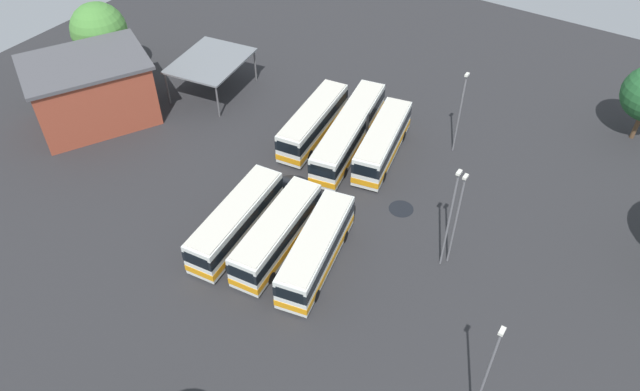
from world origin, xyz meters
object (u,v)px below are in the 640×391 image
(bus_row1_slot1, at_px, (277,233))
(bus_row0_slot0, at_px, (313,122))
(bus_row1_slot2, at_px, (317,249))
(depot_building, at_px, (91,90))
(bus_row0_slot1, at_px, (349,131))
(lamp_post_far_corner, at_px, (457,217))
(maintenance_shelter, at_px, (210,61))
(lamp_post_mid_lot, at_px, (450,217))
(tree_east_edge, at_px, (99,30))
(bus_row0_slot2, at_px, (383,142))
(lamp_post_by_building, at_px, (487,373))
(bus_row1_slot0, at_px, (236,221))
(lamp_post_near_entrance, at_px, (460,110))

(bus_row1_slot1, bearing_deg, bus_row0_slot0, -157.15)
(bus_row1_slot2, relative_size, depot_building, 0.74)
(bus_row0_slot1, relative_size, lamp_post_far_corner, 1.63)
(depot_building, height_order, maintenance_shelter, depot_building)
(lamp_post_mid_lot, height_order, tree_east_edge, lamp_post_mid_lot)
(bus_row0_slot2, height_order, lamp_post_by_building, lamp_post_by_building)
(bus_row0_slot2, height_order, depot_building, depot_building)
(bus_row0_slot0, distance_m, maintenance_shelter, 14.14)
(maintenance_shelter, height_order, lamp_post_mid_lot, lamp_post_mid_lot)
(maintenance_shelter, relative_size, lamp_post_far_corner, 1.06)
(bus_row1_slot2, distance_m, tree_east_edge, 37.29)
(bus_row0_slot2, bearing_deg, lamp_post_far_corner, 50.95)
(bus_row1_slot0, xyz_separation_m, bus_row1_slot2, (-0.94, 7.28, -0.00))
(lamp_post_mid_lot, bearing_deg, bus_row0_slot2, -131.79)
(lamp_post_by_building, xyz_separation_m, lamp_post_near_entrance, (-25.01, -12.31, -0.46))
(bus_row0_slot0, xyz_separation_m, bus_row1_slot2, (14.12, 9.68, -0.00))
(lamp_post_mid_lot, relative_size, lamp_post_far_corner, 1.07)
(maintenance_shelter, bearing_deg, bus_row0_slot1, 88.72)
(bus_row1_slot1, relative_size, lamp_post_far_corner, 1.21)
(lamp_post_far_corner, relative_size, tree_east_edge, 1.01)
(bus_row1_slot2, distance_m, maintenance_shelter, 28.12)
(bus_row0_slot2, relative_size, bus_row1_slot1, 1.02)
(bus_row0_slot0, height_order, lamp_post_by_building, lamp_post_by_building)
(bus_row1_slot0, height_order, bus_row1_slot1, same)
(depot_building, bearing_deg, bus_row0_slot2, 110.58)
(depot_building, bearing_deg, lamp_post_far_corner, 92.50)
(bus_row0_slot1, bearing_deg, bus_row0_slot2, 95.01)
(depot_building, xyz_separation_m, tree_east_edge, (-6.30, -5.06, 2.50))
(bus_row0_slot1, xyz_separation_m, bus_row0_slot2, (-0.31, 3.52, -0.00))
(lamp_post_far_corner, xyz_separation_m, tree_east_edge, (-4.60, -44.07, 0.99))
(bus_row0_slot1, relative_size, tree_east_edge, 1.64)
(bus_row0_slot1, height_order, lamp_post_by_building, lamp_post_by_building)
(tree_east_edge, bearing_deg, depot_building, 38.78)
(bus_row0_slot2, relative_size, lamp_post_mid_lot, 1.15)
(lamp_post_by_building, height_order, tree_east_edge, lamp_post_by_building)
(bus_row1_slot0, bearing_deg, bus_row1_slot2, 97.37)
(maintenance_shelter, distance_m, lamp_post_mid_lot, 33.32)
(lamp_post_near_entrance, distance_m, tree_east_edge, 39.61)
(bus_row1_slot0, distance_m, lamp_post_mid_lot, 17.18)
(bus_row0_slot2, distance_m, lamp_post_mid_lot, 14.57)
(bus_row0_slot1, height_order, lamp_post_mid_lot, lamp_post_mid_lot)
(bus_row1_slot1, bearing_deg, bus_row0_slot2, 175.12)
(depot_building, distance_m, tree_east_edge, 8.46)
(bus_row0_slot1, relative_size, maintenance_shelter, 1.53)
(bus_row0_slot0, distance_m, lamp_post_near_entrance, 14.26)
(lamp_post_far_corner, distance_m, lamp_post_near_entrance, 14.70)
(lamp_post_far_corner, bearing_deg, bus_row1_slot2, -54.42)
(bus_row0_slot2, relative_size, bus_row1_slot0, 1.00)
(bus_row0_slot2, bearing_deg, bus_row0_slot1, -84.99)
(bus_row0_slot0, relative_size, bus_row1_slot1, 1.04)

